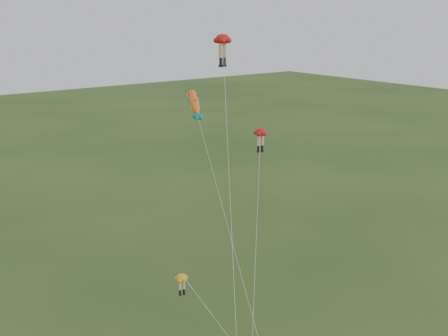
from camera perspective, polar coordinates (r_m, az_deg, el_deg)
legs_kite_red_high at (r=45.25m, az=-0.15°, el=13.96°), size 8.59×12.99×22.85m
legs_kite_red_mid at (r=45.76m, az=4.19°, el=3.52°), size 9.09×9.87×14.51m
legs_kite_yellow at (r=34.45m, az=-4.41°, el=-13.06°), size 4.39×4.46×7.76m
fish_kite at (r=42.96m, az=-3.39°, el=7.34°), size 2.59×12.67×18.49m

